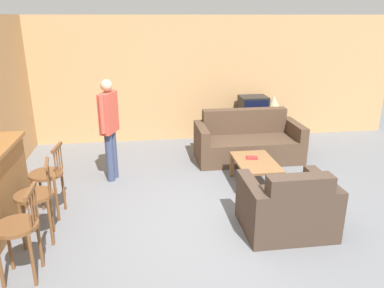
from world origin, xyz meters
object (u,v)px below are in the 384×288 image
Objects in this scene: bar_chair_far at (47,178)px; person_by_window at (109,124)px; table_lamp at (274,102)px; armchair_near at (288,208)px; tv at (253,107)px; bar_chair_mid at (36,199)px; tv_unit at (252,129)px; book_on_table at (252,158)px; couch_far at (247,143)px; bar_chair_near at (18,231)px; coffee_table at (256,165)px.

bar_chair_far is 0.60× the size of person_by_window.
armchair_near is at bearing -106.48° from table_lamp.
armchair_near is 3.62m from tv.
bar_chair_mid reaches higher than table_lamp.
table_lamp is 0.28× the size of person_by_window.
tv_unit is 3.36m from person_by_window.
bar_chair_far is at bearing 164.80° from armchair_near.
bar_chair_mid is 4.85× the size of book_on_table.
armchair_near is (-0.21, -2.54, 0.00)m from couch_far.
coffee_table is (3.00, 1.79, -0.18)m from bar_chair_near.
bar_chair_near is 4.42m from couch_far.
couch_far reaches higher than coffee_table.
armchair_near is 3.74m from table_lamp.
book_on_table is at bearing 22.42° from bar_chair_mid.
bar_chair_mid is 3.03m from armchair_near.
tv is at bearing 73.15° from book_on_table.
bar_chair_mid is 0.92× the size of armchair_near.
table_lamp is (4.06, 4.02, 0.31)m from bar_chair_near.
book_on_table is at bearing -102.81° from couch_far.
armchair_near is (3.01, -0.82, -0.23)m from bar_chair_far.
coffee_table is at bearing -115.38° from table_lamp.
coffee_table is (-0.01, 1.31, 0.05)m from armchair_near.
bar_chair_mid is at bearing -137.27° from tv_unit.
couch_far is at bearing -129.65° from table_lamp.
couch_far is 1.08m from tv_unit.
bar_chair_near is at bearing -147.28° from book_on_table.
bar_chair_mid is at bearing -90.02° from bar_chair_far.
table_lamp is at bearing 44.72° from bar_chair_near.
bar_chair_near is at bearing -135.28° from table_lamp.
person_by_window reaches higher than coffee_table.
bar_chair_far is 1.74× the size of tv.
couch_far is at bearing 79.62° from coffee_table.
armchair_near is at bearing -15.20° from bar_chair_far.
bar_chair_far reaches higher than tv.
coffee_table is at bearing -105.32° from tv_unit.
bar_chair_near is 0.68m from bar_chair_mid.
bar_chair_mid is at bearing -140.59° from table_lamp.
bar_chair_mid is at bearing -144.17° from couch_far.
bar_chair_far is (0.00, 0.61, 0.00)m from bar_chair_mid.
book_on_table is at bearing 91.49° from armchair_near.
couch_far is 1.66× the size of tv_unit.
bar_chair_far reaches higher than book_on_table.
armchair_near is 1.31m from coffee_table.
armchair_near is at bearing -88.51° from book_on_table.
couch_far is 9.45× the size of book_on_table.
book_on_table is 2.41m from table_lamp.
person_by_window is at bearing -150.46° from tv.
tv is at bearing 37.01° from bar_chair_far.
tv is at bearing 74.66° from coffee_table.
armchair_near is at bearing -3.94° from bar_chair_mid.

